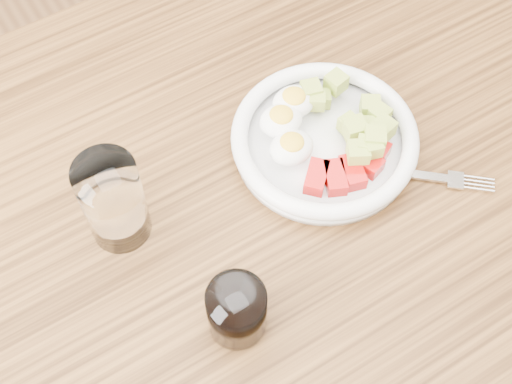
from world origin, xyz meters
TOP-DOWN VIEW (x-y plane):
  - ground at (0.00, 0.00)m, footprint 4.00×4.00m
  - dining_table at (0.00, 0.00)m, footprint 1.50×0.90m
  - bowl at (0.11, 0.04)m, footprint 0.25×0.25m
  - fork at (0.16, -0.04)m, footprint 0.18×0.16m
  - water_glass at (-0.17, 0.07)m, footprint 0.07×0.07m
  - coffee_glass at (-0.11, -0.11)m, footprint 0.07×0.07m

SIDE VIEW (x-z plane):
  - ground at x=0.00m, z-range 0.00..0.00m
  - dining_table at x=0.00m, z-range 0.28..1.05m
  - fork at x=0.16m, z-range 0.77..0.78m
  - bowl at x=0.11m, z-range 0.76..0.82m
  - coffee_glass at x=-0.11m, z-range 0.77..0.85m
  - water_glass at x=-0.17m, z-range 0.77..0.90m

